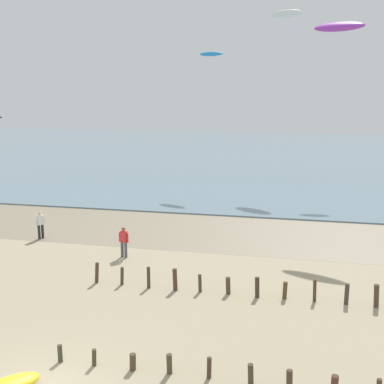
% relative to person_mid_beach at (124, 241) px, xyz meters
% --- Properties ---
extents(wet_sand_strip, '(120.00, 8.53, 0.01)m').
position_rel_person_mid_beach_xyz_m(wet_sand_strip, '(1.80, 5.93, -0.91)').
color(wet_sand_strip, gray).
rests_on(wet_sand_strip, ground).
extents(sea, '(160.00, 70.00, 0.10)m').
position_rel_person_mid_beach_xyz_m(sea, '(1.80, 45.20, -0.87)').
color(sea, slate).
rests_on(sea, ground).
extents(groyne_near, '(11.72, 0.33, 0.71)m').
position_rel_person_mid_beach_xyz_m(groyne_near, '(7.81, -10.75, -0.59)').
color(groyne_near, '#3E3D29').
rests_on(groyne_near, ground).
extents(groyne_mid, '(16.69, 0.37, 1.07)m').
position_rel_person_mid_beach_xyz_m(groyne_mid, '(8.96, -3.83, -0.44)').
color(groyne_mid, '#473228').
rests_on(groyne_mid, ground).
extents(person_mid_beach, '(0.57, 0.26, 1.71)m').
position_rel_person_mid_beach_xyz_m(person_mid_beach, '(0.00, 0.00, 0.00)').
color(person_mid_beach, '#4C4C56').
rests_on(person_mid_beach, ground).
extents(person_by_waterline, '(0.40, 0.46, 1.71)m').
position_rel_person_mid_beach_xyz_m(person_by_waterline, '(-6.23, 2.26, 0.00)').
color(person_by_waterline, '#232328').
rests_on(person_by_waterline, ground).
extents(kite_aloft_0, '(3.30, 2.50, 0.86)m').
position_rel_person_mid_beach_xyz_m(kite_aloft_0, '(7.27, 25.69, 15.07)').
color(kite_aloft_0, white).
extents(kite_aloft_6, '(2.61, 1.68, 0.46)m').
position_rel_person_mid_beach_xyz_m(kite_aloft_6, '(0.63, 22.55, 11.28)').
color(kite_aloft_6, '#2384D1').
extents(kite_aloft_12, '(3.56, 2.35, 0.90)m').
position_rel_person_mid_beach_xyz_m(kite_aloft_12, '(11.27, 10.42, 12.08)').
color(kite_aloft_12, purple).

